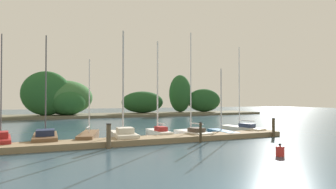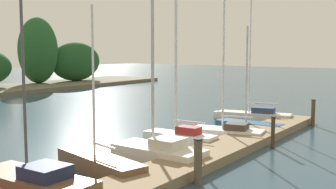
{
  "view_description": "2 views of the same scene",
  "coord_description": "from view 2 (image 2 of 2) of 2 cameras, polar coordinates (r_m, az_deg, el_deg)",
  "views": [
    {
      "loc": [
        -5.82,
        -6.51,
        2.79
      ],
      "look_at": [
        1.45,
        11.08,
        3.14
      ],
      "focal_mm": 29.12,
      "sensor_mm": 36.0,
      "label": 1
    },
    {
      "loc": [
        -13.9,
        2.68,
        4.11
      ],
      "look_at": [
        -1.01,
        11.6,
        2.43
      ],
      "focal_mm": 45.82,
      "sensor_mm": 36.0,
      "label": 2
    }
  ],
  "objects": [
    {
      "name": "dock_pier",
      "position": [
        16.33,
        5.85,
        -7.84
      ],
      "size": [
        19.95,
        1.8,
        0.35
      ],
      "color": "#847051",
      "rests_on": "ground"
    },
    {
      "name": "sailboat_1",
      "position": [
        12.96,
        -17.71,
        -10.93
      ],
      "size": [
        1.46,
        4.24,
        6.95
      ],
      "rotation": [
        0.0,
        0.0,
        1.59
      ],
      "color": "brown",
      "rests_on": "ground"
    },
    {
      "name": "sailboat_2",
      "position": [
        14.75,
        -9.49,
        -8.87
      ],
      "size": [
        1.94,
        4.35,
        5.54
      ],
      "rotation": [
        0.0,
        0.0,
        1.32
      ],
      "color": "brown",
      "rests_on": "ground"
    },
    {
      "name": "sailboat_3",
      "position": [
        15.75,
        -1.55,
        -7.37
      ],
      "size": [
        1.51,
        3.81,
        7.52
      ],
      "rotation": [
        0.0,
        0.0,
        1.53
      ],
      "color": "silver",
      "rests_on": "ground"
    },
    {
      "name": "sailboat_4",
      "position": [
        18.55,
        1.42,
        -5.21
      ],
      "size": [
        1.05,
        3.43,
        7.2
      ],
      "rotation": [
        0.0,
        0.0,
        1.61
      ],
      "color": "white",
      "rests_on": "ground"
    },
    {
      "name": "sailboat_5",
      "position": [
        19.96,
        7.69,
        -4.72
      ],
      "size": [
        1.83,
        3.62,
        7.82
      ],
      "rotation": [
        0.0,
        0.0,
        1.77
      ],
      "color": "white",
      "rests_on": "ground"
    },
    {
      "name": "sailboat_6",
      "position": [
        22.44,
        10.51,
        -3.83
      ],
      "size": [
        1.07,
        3.57,
        5.23
      ],
      "rotation": [
        0.0,
        0.0,
        1.54
      ],
      "color": "#285684",
      "rests_on": "ground"
    },
    {
      "name": "sailboat_7",
      "position": [
        24.98,
        11.15,
        -2.64
      ],
      "size": [
        1.69,
        4.47,
        7.29
      ],
      "rotation": [
        0.0,
        0.0,
        1.76
      ],
      "color": "silver",
      "rests_on": "ground"
    },
    {
      "name": "mooring_piling_1",
      "position": [
        13.09,
        4.01,
        -8.89
      ],
      "size": [
        0.29,
        0.29,
        1.43
      ],
      "color": "brown",
      "rests_on": "ground"
    },
    {
      "name": "mooring_piling_2",
      "position": [
        18.27,
        13.79,
        -4.89
      ],
      "size": [
        0.19,
        0.19,
        1.33
      ],
      "color": "#3D3323",
      "rests_on": "ground"
    },
    {
      "name": "mooring_piling_3",
      "position": [
        24.18,
        18.74,
        -2.28
      ],
      "size": [
        0.24,
        0.24,
        1.41
      ],
      "color": "#4C3D28",
      "rests_on": "ground"
    }
  ]
}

